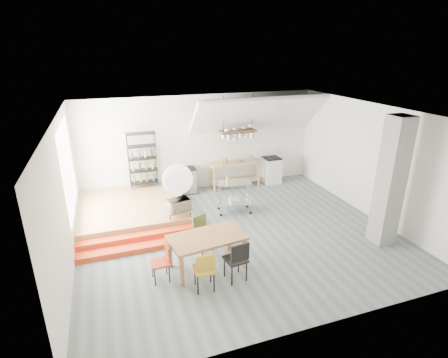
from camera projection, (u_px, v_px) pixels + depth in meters
name	position (u px, v px, depth m)	size (l,w,h in m)	color
floor	(238.00, 234.00, 9.21)	(8.00, 8.00, 0.00)	slate
wall_back	(201.00, 143.00, 11.74)	(8.00, 0.04, 3.20)	silver
wall_left	(64.00, 198.00, 7.42)	(0.04, 7.00, 3.20)	silver
wall_right	(371.00, 161.00, 9.87)	(0.04, 7.00, 3.20)	silver
ceiling	(240.00, 112.00, 8.08)	(8.00, 7.00, 0.02)	white
slope_ceiling	(258.00, 115.00, 11.43)	(4.40, 1.80, 0.15)	white
window_pane	(68.00, 168.00, 8.68)	(0.02, 2.50, 2.20)	white
platform	(133.00, 209.00, 10.14)	(3.00, 3.00, 0.40)	#A18050
step_lower	(141.00, 247.00, 8.46)	(3.00, 0.35, 0.13)	red
step_upper	(140.00, 238.00, 8.75)	(3.00, 0.35, 0.27)	red
concrete_column	(391.00, 182.00, 8.33)	(0.50, 0.50, 3.20)	gray
kitchen_counter	(235.00, 170.00, 12.11)	(1.80, 0.60, 0.91)	#A18050
stove	(271.00, 170.00, 12.60)	(0.60, 0.60, 1.18)	white
pot_rack	(239.00, 133.00, 11.44)	(1.20, 0.50, 1.43)	#452D1B
wire_shelving	(142.00, 159.00, 10.96)	(0.88, 0.38, 1.80)	black
microwave_shelf	(179.00, 211.00, 9.25)	(0.60, 0.40, 0.16)	#A18050
paper_lantern	(177.00, 179.00, 6.81)	(0.60, 0.60, 0.60)	white
dining_table	(207.00, 240.00, 7.59)	(1.73, 1.11, 0.77)	#976036
chair_mustard	(205.00, 268.00, 6.88)	(0.44, 0.44, 0.89)	#B0841E
chair_black	(237.00, 258.00, 7.16)	(0.48, 0.48, 0.94)	black
chair_olive	(202.00, 230.00, 8.34)	(0.51, 0.51, 0.87)	#51612D
chair_red	(163.00, 259.00, 7.24)	(0.38, 0.38, 0.82)	#C33E1B
rolling_cart	(235.00, 193.00, 10.23)	(1.04, 0.70, 0.95)	silver
mini_fridge	(188.00, 180.00, 11.71)	(0.51, 0.51, 0.86)	black
microwave	(179.00, 205.00, 9.19)	(0.57, 0.38, 0.31)	beige
bowl	(241.00, 161.00, 12.02)	(0.23, 0.23, 0.06)	silver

